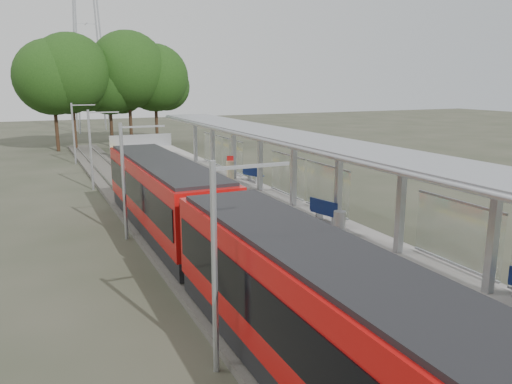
# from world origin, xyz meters

# --- Properties ---
(trackbed) EXTENTS (3.00, 70.00, 0.24)m
(trackbed) POSITION_xyz_m (-4.50, 20.00, 0.12)
(trackbed) COLOR #59544C
(trackbed) RESTS_ON ground
(platform) EXTENTS (6.00, 50.00, 1.00)m
(platform) POSITION_xyz_m (0.00, 20.00, 0.50)
(platform) COLOR gray
(platform) RESTS_ON ground
(tactile_strip) EXTENTS (0.60, 50.00, 0.02)m
(tactile_strip) POSITION_xyz_m (-2.55, 20.00, 1.01)
(tactile_strip) COLOR gold
(tactile_strip) RESTS_ON platform
(end_fence) EXTENTS (6.00, 0.10, 1.20)m
(end_fence) POSITION_xyz_m (0.00, 44.95, 1.60)
(end_fence) COLOR #9EA0A5
(end_fence) RESTS_ON platform
(train) EXTENTS (2.74, 27.60, 3.62)m
(train) POSITION_xyz_m (-4.50, 11.82, 2.05)
(train) COLOR black
(train) RESTS_ON ground
(canopy) EXTENTS (3.27, 38.00, 3.66)m
(canopy) POSITION_xyz_m (1.61, 16.19, 4.20)
(canopy) COLOR #9EA0A5
(canopy) RESTS_ON platform
(tree_cluster) EXTENTS (18.95, 10.19, 12.83)m
(tree_cluster) POSITION_xyz_m (-1.71, 53.93, 7.91)
(tree_cluster) COLOR #382316
(tree_cluster) RESTS_ON ground
(catenary_masts) EXTENTS (2.08, 48.16, 5.40)m
(catenary_masts) POSITION_xyz_m (-6.22, 19.00, 2.91)
(catenary_masts) COLOR #9EA0A5
(catenary_masts) RESTS_ON ground
(bench_mid) EXTENTS (0.87, 1.70, 1.11)m
(bench_mid) POSITION_xyz_m (1.57, 14.29, 1.59)
(bench_mid) COLOR navy
(bench_mid) RESTS_ON platform
(bench_far) EXTENTS (0.92, 1.52, 1.00)m
(bench_far) POSITION_xyz_m (2.61, 24.41, 1.53)
(bench_far) COLOR navy
(bench_far) RESTS_ON platform
(info_pillar_far) EXTENTS (0.44, 0.44, 1.97)m
(info_pillar_far) POSITION_xyz_m (0.55, 23.00, 1.85)
(info_pillar_far) COLOR beige
(info_pillar_far) RESTS_ON platform
(litter_bin) EXTENTS (0.61, 0.61, 1.01)m
(litter_bin) POSITION_xyz_m (1.22, 12.69, 1.51)
(litter_bin) COLOR #9EA0A5
(litter_bin) RESTS_ON platform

